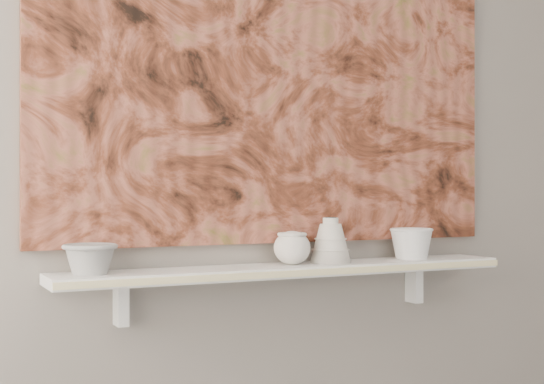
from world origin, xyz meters
TOP-DOWN VIEW (x-y plane):
  - wall_back at (0.00, 1.60)m, footprint 3.60×0.00m
  - shelf at (0.00, 1.51)m, footprint 1.40×0.18m
  - shelf_stripe at (0.00, 1.41)m, footprint 1.40×0.01m
  - bracket_left at (-0.49, 1.57)m, footprint 0.03×0.06m
  - bracket_right at (0.49, 1.57)m, footprint 0.03×0.06m
  - painting at (0.00, 1.59)m, footprint 1.50×0.02m
  - house_motif at (0.45, 1.57)m, footprint 0.09×0.00m
  - bowl_grey at (-0.59, 1.51)m, footprint 0.16×0.16m
  - cup_cream at (0.00, 1.51)m, footprint 0.14×0.14m
  - bell_vessel at (0.13, 1.51)m, footprint 0.14×0.14m
  - bowl_white at (0.43, 1.51)m, footprint 0.15×0.15m

SIDE VIEW (x-z plane):
  - bracket_left at x=-0.49m, z-range 0.78..0.90m
  - bracket_right at x=0.49m, z-range 0.78..0.90m
  - shelf at x=0.00m, z-range 0.90..0.93m
  - shelf_stripe at x=0.00m, z-range 0.91..0.92m
  - bowl_grey at x=-0.59m, z-range 0.93..1.01m
  - cup_cream at x=0.00m, z-range 0.93..1.03m
  - bowl_white at x=0.43m, z-range 0.93..1.03m
  - bell_vessel at x=0.13m, z-range 0.93..1.07m
  - house_motif at x=0.45m, z-range 1.19..1.27m
  - wall_back at x=0.00m, z-range -0.45..3.15m
  - painting at x=0.00m, z-range 0.99..2.09m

